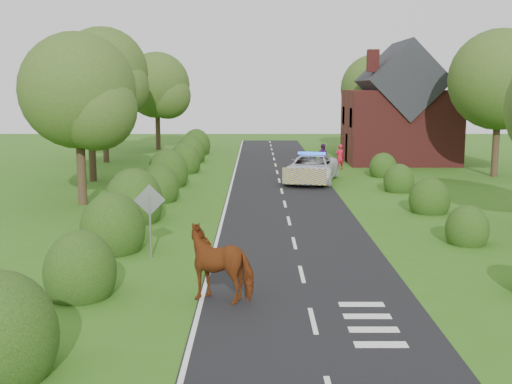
{
  "coord_description": "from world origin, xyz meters",
  "views": [
    {
      "loc": [
        -1.4,
        -19.18,
        5.76
      ],
      "look_at": [
        -1.43,
        7.91,
        1.3
      ],
      "focal_mm": 45.0,
      "sensor_mm": 36.0,
      "label": 1
    }
  ],
  "objects_px": {
    "police_van": "(312,168)",
    "pedestrian_red": "(340,157)",
    "cow": "(222,268)",
    "pedestrian_purple": "(323,155)",
    "road_sign": "(150,210)"
  },
  "relations": [
    {
      "from": "pedestrian_purple",
      "to": "police_van",
      "type": "bearing_deg",
      "value": 109.31
    },
    {
      "from": "cow",
      "to": "pedestrian_red",
      "type": "relative_size",
      "value": 1.35
    },
    {
      "from": "pedestrian_purple",
      "to": "pedestrian_red",
      "type": "bearing_deg",
      "value": 155.89
    },
    {
      "from": "police_van",
      "to": "pedestrian_red",
      "type": "bearing_deg",
      "value": 79.93
    },
    {
      "from": "pedestrian_purple",
      "to": "road_sign",
      "type": "bearing_deg",
      "value": 101.65
    },
    {
      "from": "cow",
      "to": "pedestrian_purple",
      "type": "height_order",
      "value": "cow"
    },
    {
      "from": "cow",
      "to": "pedestrian_red",
      "type": "bearing_deg",
      "value": -176.32
    },
    {
      "from": "police_van",
      "to": "pedestrian_red",
      "type": "height_order",
      "value": "police_van"
    },
    {
      "from": "road_sign",
      "to": "pedestrian_purple",
      "type": "height_order",
      "value": "road_sign"
    },
    {
      "from": "cow",
      "to": "pedestrian_red",
      "type": "height_order",
      "value": "pedestrian_red"
    },
    {
      "from": "police_van",
      "to": "pedestrian_purple",
      "type": "height_order",
      "value": "police_van"
    },
    {
      "from": "road_sign",
      "to": "police_van",
      "type": "distance_m",
      "value": 18.95
    },
    {
      "from": "road_sign",
      "to": "pedestrian_purple",
      "type": "xyz_separation_m",
      "value": [
        8.37,
        24.99,
        -0.81
      ]
    },
    {
      "from": "cow",
      "to": "pedestrian_purple",
      "type": "bearing_deg",
      "value": -173.67
    },
    {
      "from": "pedestrian_red",
      "to": "police_van",
      "type": "bearing_deg",
      "value": 45.84
    }
  ]
}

